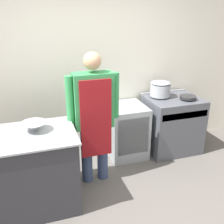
% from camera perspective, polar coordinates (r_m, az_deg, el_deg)
% --- Properties ---
extents(wall_back, '(8.00, 0.05, 2.70)m').
position_cam_1_polar(wall_back, '(3.92, -5.26, 9.76)').
color(wall_back, silver).
rests_on(wall_back, ground_plane).
extents(prep_counter, '(1.22, 0.77, 0.90)m').
position_cam_1_polar(prep_counter, '(3.15, -18.94, -12.27)').
color(prep_counter, '#2D2D33').
rests_on(prep_counter, ground_plane).
extents(stove, '(0.81, 0.69, 0.89)m').
position_cam_1_polar(stove, '(4.28, 12.88, -2.57)').
color(stove, '#4C4F56').
rests_on(stove, ground_plane).
extents(fridge_unit, '(0.56, 0.61, 0.80)m').
position_cam_1_polar(fridge_unit, '(4.03, 3.05, -4.07)').
color(fridge_unit, '#93999E').
rests_on(fridge_unit, ground_plane).
extents(person_cook, '(0.65, 0.24, 1.69)m').
position_cam_1_polar(person_cook, '(3.20, -4.02, -0.05)').
color(person_cook, '#38476B').
rests_on(person_cook, ground_plane).
extents(mixing_bowl, '(0.28, 0.28, 0.10)m').
position_cam_1_polar(mixing_bowl, '(2.97, -16.63, -3.08)').
color(mixing_bowl, '#9EA0A8').
rests_on(mixing_bowl, prep_counter).
extents(stock_pot, '(0.31, 0.31, 0.24)m').
position_cam_1_polar(stock_pot, '(4.10, 10.48, 5.06)').
color(stock_pot, '#9EA0A8').
rests_on(stock_pot, stove).
extents(saute_pan, '(0.24, 0.24, 0.04)m').
position_cam_1_polar(saute_pan, '(4.10, 16.20, 3.14)').
color(saute_pan, '#262628').
rests_on(saute_pan, stove).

